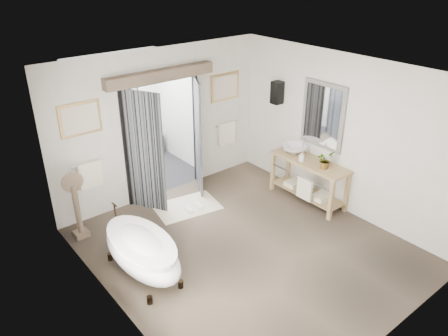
{
  "coord_description": "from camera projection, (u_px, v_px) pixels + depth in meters",
  "views": [
    {
      "loc": [
        -4.0,
        -4.35,
        4.39
      ],
      "look_at": [
        0.0,
        0.6,
        1.25
      ],
      "focal_mm": 35.0,
      "sensor_mm": 36.0,
      "label": 1
    }
  ],
  "objects": [
    {
      "name": "ground_plane",
      "position": [
        247.0,
        248.0,
        7.23
      ],
      "size": [
        5.0,
        5.0,
        0.0
      ],
      "primitive_type": "plane",
      "color": "brown"
    },
    {
      "name": "shower_room",
      "position": [
        127.0,
        129.0,
        9.61
      ],
      "size": [
        2.22,
        2.01,
        2.51
      ],
      "color": "#27272B",
      "rests_on": "ground_plane"
    },
    {
      "name": "back_wall_dressing",
      "position": [
        166.0,
        121.0,
        8.15
      ],
      "size": [
        3.82,
        0.76,
        2.52
      ],
      "color": "black",
      "rests_on": "ground_plane"
    },
    {
      "name": "vanity",
      "position": [
        308.0,
        178.0,
        8.41
      ],
      "size": [
        0.57,
        1.6,
        0.85
      ],
      "color": "#A78151",
      "rests_on": "ground_plane"
    },
    {
      "name": "basin",
      "position": [
        294.0,
        149.0,
        8.54
      ],
      "size": [
        0.58,
        0.58,
        0.17
      ],
      "primitive_type": "imported",
      "rotation": [
        0.0,
        0.0,
        0.17
      ],
      "color": "white",
      "rests_on": "vanity"
    },
    {
      "name": "room_shell",
      "position": [
        253.0,
        148.0,
        6.31
      ],
      "size": [
        4.52,
        5.02,
        2.91
      ],
      "color": "silver",
      "rests_on": "ground_plane"
    },
    {
      "name": "plant",
      "position": [
        325.0,
        160.0,
        7.92
      ],
      "size": [
        0.3,
        0.26,
        0.33
      ],
      "primitive_type": "imported",
      "rotation": [
        0.0,
        0.0,
        0.01
      ],
      "color": "gray",
      "rests_on": "vanity"
    },
    {
      "name": "rug",
      "position": [
        187.0,
        207.0,
        8.39
      ],
      "size": [
        1.32,
        1.0,
        0.01
      ],
      "primitive_type": "cube",
      "rotation": [
        0.0,
        0.0,
        -0.18
      ],
      "color": "beige",
      "rests_on": "ground_plane"
    },
    {
      "name": "slippers",
      "position": [
        194.0,
        207.0,
        8.31
      ],
      "size": [
        0.36,
        0.26,
        0.05
      ],
      "color": "white",
      "rests_on": "rug"
    },
    {
      "name": "soap_bottle_b",
      "position": [
        287.0,
        147.0,
        8.65
      ],
      "size": [
        0.18,
        0.18,
        0.19
      ],
      "primitive_type": "imported",
      "rotation": [
        0.0,
        0.0,
        -0.27
      ],
      "color": "gray",
      "rests_on": "vanity"
    },
    {
      "name": "pedestal_mirror",
      "position": [
        77.0,
        210.0,
        7.31
      ],
      "size": [
        0.36,
        0.23,
        1.23
      ],
      "color": "brown",
      "rests_on": "ground_plane"
    },
    {
      "name": "soap_bottle_a",
      "position": [
        302.0,
        156.0,
        8.23
      ],
      "size": [
        0.12,
        0.12,
        0.2
      ],
      "primitive_type": "imported",
      "rotation": [
        0.0,
        0.0,
        0.42
      ],
      "color": "gray",
      "rests_on": "vanity"
    },
    {
      "name": "clawfoot_tub",
      "position": [
        142.0,
        251.0,
        6.48
      ],
      "size": [
        0.78,
        1.75,
        0.85
      ],
      "color": "black",
      "rests_on": "ground_plane"
    }
  ]
}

